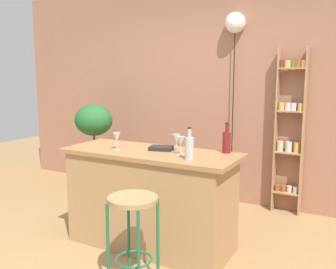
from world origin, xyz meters
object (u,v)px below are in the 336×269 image
Objects in this scene: bottle_soda_blue at (227,141)px; cookbook at (161,148)px; bar_stool at (133,220)px; bottle_olive_oil at (189,148)px; wine_glass_center at (181,142)px; wine_glass_left at (117,138)px; pendant_globe_light at (235,25)px; plant_stool at (95,178)px; wine_glass_right at (176,139)px; spice_shelf at (290,126)px; potted_plant at (94,125)px.

bottle_soda_blue is 0.61m from cookbook.
bar_stool is 0.89m from cookbook.
bottle_olive_oil is 0.20m from wine_glass_center.
pendant_globe_light is (0.56, 1.65, 1.17)m from wine_glass_left.
bottle_olive_oil is 0.12× the size of pendant_globe_light.
bottle_soda_blue is at bearing -73.21° from pendant_globe_light.
bar_stool is at bearing -111.72° from bottle_olive_oil.
bottle_olive_oil is at bearing -30.10° from plant_stool.
wine_glass_center is at bearing 84.72° from bar_stool.
cookbook is (-0.17, 0.01, -0.10)m from wine_glass_right.
bottle_olive_oil is 0.33m from wine_glass_right.
potted_plant is at bearing -167.31° from spice_shelf.
plant_stool is 2.82× the size of wine_glass_center.
wine_glass_center and wine_glass_right have the same top height.
spice_shelf is 11.79× the size of wine_glass_left.
bottle_soda_blue is (-0.31, -1.26, -0.00)m from spice_shelf.
wine_glass_left is at bearing 134.12° from bar_stool.
plant_stool is (-2.43, -0.55, -0.80)m from spice_shelf.
wine_glass_right reaches higher than bar_stool.
bottle_soda_blue reaches higher than wine_glass_left.
pendant_globe_light is at bearing 106.79° from bottle_soda_blue.
wine_glass_left reaches higher than cookbook.
wine_glass_right is 0.20m from cookbook.
spice_shelf is at bearing 12.69° from potted_plant.
pendant_globe_light is at bearing 97.18° from bottle_olive_oil.
wine_glass_center is at bearing -35.11° from cookbook.
wine_glass_left is 0.78× the size of cookbook.
spice_shelf reaches higher than bar_stool.
pendant_globe_light is at bearing 18.16° from plant_stool.
pendant_globe_light reaches higher than plant_stool.
cookbook is at bearing 27.23° from wine_glass_left.
bottle_olive_oil is at bearing -82.82° from pendant_globe_light.
spice_shelf is 1.69m from cookbook.
wine_glass_center is (-0.32, -0.27, 0.01)m from bottle_soda_blue.
wine_glass_center is 0.78× the size of cookbook.
spice_shelf is at bearing 44.70° from cookbook.
plant_stool is at bearing 151.17° from wine_glass_center.
pendant_globe_light is (-0.00, 2.23, 1.66)m from bar_stool.
wine_glass_center is at bearing -28.83° from plant_stool.
bar_stool is at bearing -95.28° from wine_glass_center.
plant_stool is (-1.74, 1.66, -0.32)m from bar_stool.
cookbook is at bearing 149.40° from bottle_olive_oil.
bottle_soda_blue is (2.12, -0.72, 0.07)m from potted_plant.
bottle_soda_blue reaches higher than bar_stool.
plant_stool is at bearing 136.45° from cookbook.
wine_glass_center is at bearing -28.83° from potted_plant.
bar_stool is at bearing -89.38° from cookbook.
bottle_olive_oil is (0.21, 0.53, 0.48)m from bar_stool.
wine_glass_right is (-0.24, 0.23, 0.01)m from bottle_olive_oil.
wine_glass_right is (-0.41, -0.19, 0.01)m from bottle_soda_blue.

